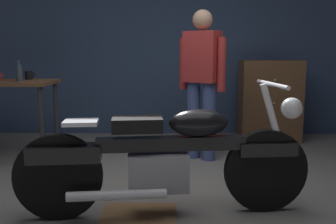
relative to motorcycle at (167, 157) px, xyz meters
name	(u,v)px	position (x,y,z in m)	size (l,w,h in m)	color
ground_plane	(168,206)	(0.00, 0.15, -0.45)	(12.00, 12.00, 0.00)	gray
back_wall	(170,28)	(0.00, 2.95, 1.10)	(8.00, 0.12, 3.10)	#384C70
motorcycle	(167,157)	(0.00, 0.00, 0.00)	(2.18, 0.64, 1.00)	black
person_standing	(202,78)	(0.37, 1.53, 0.48)	(0.49, 0.39, 1.67)	#465B9A
wooden_dresser	(270,101)	(1.36, 2.45, 0.10)	(0.80, 0.47, 1.10)	brown
drip_tray	(139,213)	(-0.21, 0.00, -0.44)	(0.56, 0.40, 0.01)	olive
mug_black_matte	(29,75)	(-1.61, 1.64, 0.50)	(0.12, 0.08, 0.10)	black
bottle	(19,72)	(-1.61, 1.37, 0.55)	(0.06, 0.06, 0.24)	#3F4C59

